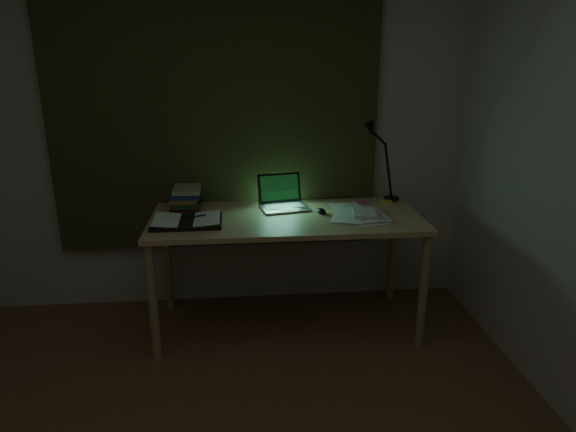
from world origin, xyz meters
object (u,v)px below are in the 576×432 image
desk_lamp (394,161)px  open_textbook (187,221)px  laptop (285,193)px  desk (286,272)px  loose_papers (356,213)px  book_stack (186,198)px

desk_lamp → open_textbook: bearing=-179.0°
laptop → desk: bearing=-103.0°
laptop → loose_papers: 0.48m
loose_papers → book_stack: bearing=168.7°
laptop → desk_lamp: size_ratio=0.61×
desk_lamp → book_stack: bearing=168.5°
open_textbook → desk: bearing=7.5°
book_stack → loose_papers: book_stack is taller
desk → book_stack: size_ratio=7.40×
desk_lamp → loose_papers: bearing=-151.5°
desk → book_stack: (-0.65, 0.22, 0.47)m
desk → book_stack: bearing=161.3°
desk → desk_lamp: 1.06m
desk → laptop: 0.52m
laptop → loose_papers: size_ratio=0.98×
laptop → open_textbook: size_ratio=0.82×
book_stack → desk_lamp: bearing=3.3°
laptop → open_textbook: (-0.62, -0.24, -0.09)m
desk → open_textbook: open_textbook is taller
desk → desk_lamp: bearing=21.3°
desk → open_textbook: 0.74m
book_stack → loose_papers: bearing=-11.3°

